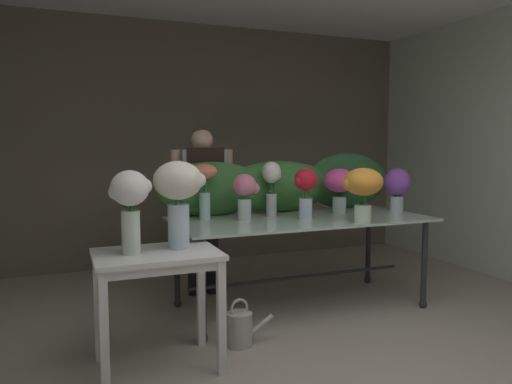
{
  "coord_description": "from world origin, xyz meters",
  "views": [
    {
      "loc": [
        -1.61,
        -1.8,
        1.42
      ],
      "look_at": [
        -0.29,
        1.46,
        1.07
      ],
      "focal_mm": 34.16,
      "sensor_mm": 36.0,
      "label": 1
    }
  ],
  "objects": [
    {
      "name": "ground_plane",
      "position": [
        0.0,
        1.96,
        0.0
      ],
      "size": [
        8.63,
        8.63,
        0.0
      ],
      "primitive_type": "plane",
      "color": "#9E9384"
    },
    {
      "name": "wall_back",
      "position": [
        0.0,
        3.92,
        1.41
      ],
      "size": [
        5.45,
        0.12,
        2.82
      ],
      "primitive_type": "cube",
      "color": "#706656",
      "rests_on": "ground"
    },
    {
      "name": "wall_right",
      "position": [
        2.72,
        1.96,
        1.41
      ],
      "size": [
        0.12,
        4.04,
        2.82
      ],
      "primitive_type": "cube",
      "color": "silver",
      "rests_on": "ground"
    },
    {
      "name": "display_table_glass",
      "position": [
        0.29,
        1.89,
        0.69
      ],
      "size": [
        2.18,
        1.02,
        0.79
      ],
      "color": "#B1C9BC",
      "rests_on": "ground"
    },
    {
      "name": "side_table_white",
      "position": [
        -1.07,
        1.2,
        0.64
      ],
      "size": [
        0.77,
        0.55,
        0.75
      ],
      "color": "white",
      "rests_on": "ground"
    },
    {
      "name": "florist",
      "position": [
        -0.38,
        2.57,
        0.97
      ],
      "size": [
        0.59,
        0.24,
        1.57
      ],
      "color": "#232328",
      "rests_on": "ground"
    },
    {
      "name": "foliage_backdrop",
      "position": [
        0.3,
        2.28,
        1.04
      ],
      "size": [
        2.32,
        0.31,
        0.54
      ],
      "color": "#387033",
      "rests_on": "display_table_glass"
    },
    {
      "name": "vase_coral_anemones",
      "position": [
        -0.5,
        2.08,
        1.1
      ],
      "size": [
        0.21,
        0.21,
        0.47
      ],
      "color": "silver",
      "rests_on": "display_table_glass"
    },
    {
      "name": "vase_crimson_tulips",
      "position": [
        0.3,
        1.81,
        1.05
      ],
      "size": [
        0.22,
        0.2,
        0.43
      ],
      "color": "silver",
      "rests_on": "display_table_glass"
    },
    {
      "name": "vase_fuchsia_freesia",
      "position": [
        0.74,
        2.0,
        1.05
      ],
      "size": [
        0.29,
        0.29,
        0.41
      ],
      "color": "silver",
      "rests_on": "display_table_glass"
    },
    {
      "name": "vase_ivory_stock",
      "position": [
        0.09,
        2.06,
        1.09
      ],
      "size": [
        0.18,
        0.17,
        0.48
      ],
      "color": "silver",
      "rests_on": "display_table_glass"
    },
    {
      "name": "vase_violet_peonies",
      "position": [
        1.28,
        1.87,
        1.03
      ],
      "size": [
        0.23,
        0.23,
        0.41
      ],
      "color": "silver",
      "rests_on": "display_table_glass"
    },
    {
      "name": "vase_rosy_hydrangea",
      "position": [
        -0.2,
        1.93,
        1.02
      ],
      "size": [
        0.23,
        0.19,
        0.38
      ],
      "color": "silver",
      "rests_on": "display_table_glass"
    },
    {
      "name": "vase_sunset_snapdragons",
      "position": [
        0.63,
        1.47,
        1.08
      ],
      "size": [
        0.33,
        0.31,
        0.44
      ],
      "color": "silver",
      "rests_on": "display_table_glass"
    },
    {
      "name": "vase_white_roses_tall",
      "position": [
        -1.22,
        1.2,
        1.08
      ],
      "size": [
        0.26,
        0.23,
        0.51
      ],
      "color": "silver",
      "rests_on": "side_table_white"
    },
    {
      "name": "vase_cream_lisianthus_tall",
      "position": [
        -0.91,
        1.26,
        1.12
      ],
      "size": [
        0.33,
        0.32,
        0.56
      ],
      "color": "silver",
      "rests_on": "side_table_white"
    },
    {
      "name": "watering_can",
      "position": [
        -0.47,
        1.32,
        0.13
      ],
      "size": [
        0.35,
        0.18,
        0.34
      ],
      "color": "#B7B2A8",
      "rests_on": "ground"
    }
  ]
}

